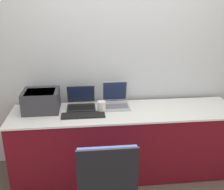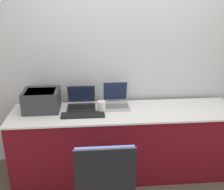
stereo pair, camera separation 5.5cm
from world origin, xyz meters
name	(u,v)px [view 1 (the left image)]	position (x,y,z in m)	size (l,w,h in m)	color
ground_plane	(128,187)	(0.00, 0.00, 0.00)	(14.00, 14.00, 0.00)	brown
wall_back	(121,57)	(0.00, 0.69, 1.30)	(8.00, 0.05, 2.60)	silver
table	(125,142)	(0.00, 0.30, 0.39)	(2.51, 0.62, 0.78)	maroon
printer	(41,100)	(-0.91, 0.40, 0.91)	(0.38, 0.33, 0.23)	#333338
laptop_left	(81,103)	(-0.48, 0.46, 0.84)	(0.31, 0.30, 0.23)	black
laptop_right	(116,101)	(-0.09, 0.47, 0.84)	(0.30, 0.32, 0.27)	#B7B7BC
external_keyboard	(83,115)	(-0.46, 0.21, 0.79)	(0.46, 0.14, 0.02)	black
coffee_cup	(101,107)	(-0.26, 0.30, 0.85)	(0.09, 0.09, 0.12)	white
chair	(107,176)	(-0.28, -0.52, 0.56)	(0.48, 0.45, 0.89)	navy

